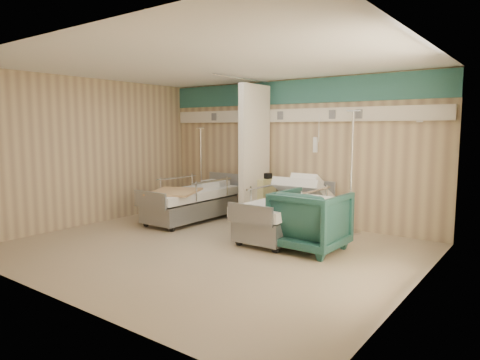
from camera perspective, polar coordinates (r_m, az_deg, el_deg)
name	(u,v)px	position (r m, az deg, el deg)	size (l,w,h in m)	color
ground	(210,248)	(6.73, -4.08, -9.08)	(6.00, 5.00, 0.00)	gray
room_walls	(218,128)	(6.68, -2.99, 6.99)	(6.04, 5.04, 2.82)	tan
bed_right	(286,219)	(7.35, 6.14, -5.20)	(1.00, 2.16, 0.63)	silver
bed_left	(191,205)	(8.64, -6.56, -3.37)	(1.00, 2.16, 0.63)	silver
bedside_cabinet	(259,199)	(8.68, 2.60, -2.55)	(0.50, 0.48, 0.85)	#D7D186
visitor_armchair	(311,221)	(6.60, 9.39, -5.36)	(0.98, 1.01, 0.92)	#1B453F
waffle_blanket	(312,188)	(6.49, 9.63, -1.11)	(0.68, 0.60, 0.08)	white
iv_stand_right	(350,208)	(7.84, 14.51, -3.66)	(0.39, 0.39, 2.16)	silver
iv_stand_left	(201,194)	(9.60, -5.18, -1.91)	(0.33, 0.33, 1.87)	silver
call_remote	(287,202)	(7.05, 6.24, -2.94)	(0.18, 0.08, 0.04)	black
tan_blanket	(174,192)	(8.26, -8.73, -1.55)	(0.82, 1.04, 0.04)	tan
toiletry_bag	(266,176)	(8.58, 3.54, 0.58)	(0.20, 0.13, 0.11)	black
white_cup	(254,174)	(8.80, 1.90, 0.80)	(0.09, 0.09, 0.13)	white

